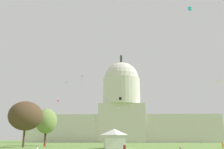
{
  "coord_description": "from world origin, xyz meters",
  "views": [
    {
      "loc": [
        1.16,
        -25.68,
        2.54
      ],
      "look_at": [
        -3.1,
        83.63,
        31.05
      ],
      "focal_mm": 39.61,
      "sensor_mm": 36.0,
      "label": 1
    }
  ],
  "objects_px": {
    "person_orange_mid_center": "(223,145)",
    "capitol_building": "(122,113)",
    "kite_pink_mid": "(130,107)",
    "kite_cyan_high": "(190,9)",
    "tree_west_far": "(26,116)",
    "kite_white_mid": "(118,110)",
    "kite_turquoise_low": "(96,115)",
    "tree_west_mid": "(46,121)",
    "kite_blue_mid": "(83,77)",
    "kite_black_low": "(120,98)",
    "person_red_near_tree_west": "(45,144)",
    "kite_green_high": "(66,83)",
    "event_tent": "(114,139)",
    "kite_red_mid": "(58,101)",
    "kite_gold_mid": "(119,97)",
    "kite_yellow_mid": "(218,82)"
  },
  "relations": [
    {
      "from": "tree_west_mid",
      "to": "kite_black_low",
      "type": "relative_size",
      "value": 10.69
    },
    {
      "from": "kite_pink_mid",
      "to": "kite_red_mid",
      "type": "xyz_separation_m",
      "value": [
        -45.02,
        2.31,
        4.67
      ]
    },
    {
      "from": "kite_yellow_mid",
      "to": "kite_pink_mid",
      "type": "height_order",
      "value": "kite_yellow_mid"
    },
    {
      "from": "event_tent",
      "to": "kite_blue_mid",
      "type": "relative_size",
      "value": 2.44
    },
    {
      "from": "tree_west_far",
      "to": "event_tent",
      "type": "bearing_deg",
      "value": -13.85
    },
    {
      "from": "kite_gold_mid",
      "to": "kite_white_mid",
      "type": "distance_m",
      "value": 21.09
    },
    {
      "from": "kite_gold_mid",
      "to": "kite_turquoise_low",
      "type": "xyz_separation_m",
      "value": [
        -10.54,
        -17.91,
        -11.4
      ]
    },
    {
      "from": "person_red_near_tree_west",
      "to": "person_orange_mid_center",
      "type": "bearing_deg",
      "value": -160.67
    },
    {
      "from": "event_tent",
      "to": "kite_cyan_high",
      "type": "relative_size",
      "value": 2.15
    },
    {
      "from": "capitol_building",
      "to": "kite_blue_mid",
      "type": "xyz_separation_m",
      "value": [
        -17.84,
        -72.75,
        9.55
      ]
    },
    {
      "from": "kite_green_high",
      "to": "kite_white_mid",
      "type": "distance_m",
      "value": 37.1
    },
    {
      "from": "kite_cyan_high",
      "to": "kite_turquoise_low",
      "type": "bearing_deg",
      "value": 14.41
    },
    {
      "from": "event_tent",
      "to": "person_orange_mid_center",
      "type": "bearing_deg",
      "value": -2.05
    },
    {
      "from": "kite_green_high",
      "to": "person_red_near_tree_west",
      "type": "bearing_deg",
      "value": -47.69
    },
    {
      "from": "kite_pink_mid",
      "to": "person_red_near_tree_west",
      "type": "bearing_deg",
      "value": -153.13
    },
    {
      "from": "person_red_near_tree_west",
      "to": "kite_cyan_high",
      "type": "bearing_deg",
      "value": -149.01
    },
    {
      "from": "kite_pink_mid",
      "to": "kite_cyan_high",
      "type": "bearing_deg",
      "value": -112.65
    },
    {
      "from": "capitol_building",
      "to": "kite_black_low",
      "type": "distance_m",
      "value": 88.87
    },
    {
      "from": "person_orange_mid_center",
      "to": "kite_black_low",
      "type": "distance_m",
      "value": 39.72
    },
    {
      "from": "capitol_building",
      "to": "kite_green_high",
      "type": "distance_m",
      "value": 50.38
    },
    {
      "from": "tree_west_far",
      "to": "kite_white_mid",
      "type": "height_order",
      "value": "kite_white_mid"
    },
    {
      "from": "kite_blue_mid",
      "to": "kite_pink_mid",
      "type": "distance_m",
      "value": 47.43
    },
    {
      "from": "kite_yellow_mid",
      "to": "kite_black_low",
      "type": "relative_size",
      "value": 1.33
    },
    {
      "from": "tree_west_far",
      "to": "kite_black_low",
      "type": "xyz_separation_m",
      "value": [
        29.57,
        17.89,
        8.16
      ]
    },
    {
      "from": "kite_cyan_high",
      "to": "kite_blue_mid",
      "type": "relative_size",
      "value": 1.14
    },
    {
      "from": "kite_blue_mid",
      "to": "kite_turquoise_low",
      "type": "bearing_deg",
      "value": -54.96
    },
    {
      "from": "tree_west_mid",
      "to": "kite_blue_mid",
      "type": "relative_size",
      "value": 4.48
    },
    {
      "from": "kite_blue_mid",
      "to": "kite_pink_mid",
      "type": "xyz_separation_m",
      "value": [
        22.71,
        40.61,
        -9.19
      ]
    },
    {
      "from": "tree_west_mid",
      "to": "kite_green_high",
      "type": "height_order",
      "value": "kite_green_high"
    },
    {
      "from": "tree_west_mid",
      "to": "person_red_near_tree_west",
      "type": "height_order",
      "value": "tree_west_mid"
    },
    {
      "from": "tree_west_mid",
      "to": "kite_white_mid",
      "type": "distance_m",
      "value": 64.73
    },
    {
      "from": "event_tent",
      "to": "kite_white_mid",
      "type": "height_order",
      "value": "kite_white_mid"
    },
    {
      "from": "person_orange_mid_center",
      "to": "capitol_building",
      "type": "bearing_deg",
      "value": -68.0
    },
    {
      "from": "kite_turquoise_low",
      "to": "tree_west_mid",
      "type": "bearing_deg",
      "value": 66.07
    },
    {
      "from": "person_red_near_tree_west",
      "to": "kite_blue_mid",
      "type": "xyz_separation_m",
      "value": [
        7.02,
        29.26,
        29.54
      ]
    },
    {
      "from": "capitol_building",
      "to": "person_red_near_tree_west",
      "type": "height_order",
      "value": "capitol_building"
    },
    {
      "from": "kite_blue_mid",
      "to": "kite_black_low",
      "type": "distance_m",
      "value": 26.82
    },
    {
      "from": "capitol_building",
      "to": "tree_west_mid",
      "type": "relative_size",
      "value": 9.91
    },
    {
      "from": "tree_west_mid",
      "to": "kite_red_mid",
      "type": "distance_m",
      "value": 61.37
    },
    {
      "from": "person_red_near_tree_west",
      "to": "kite_blue_mid",
      "type": "distance_m",
      "value": 42.16
    },
    {
      "from": "kite_black_low",
      "to": "kite_white_mid",
      "type": "xyz_separation_m",
      "value": [
        -1.82,
        58.82,
        2.41
      ]
    },
    {
      "from": "tree_west_mid",
      "to": "kite_red_mid",
      "type": "bearing_deg",
      "value": 100.69
    },
    {
      "from": "capitol_building",
      "to": "tree_west_far",
      "type": "relative_size",
      "value": 9.84
    },
    {
      "from": "event_tent",
      "to": "kite_pink_mid",
      "type": "height_order",
      "value": "kite_pink_mid"
    },
    {
      "from": "kite_yellow_mid",
      "to": "kite_red_mid",
      "type": "height_order",
      "value": "kite_red_mid"
    },
    {
      "from": "tree_west_mid",
      "to": "kite_white_mid",
      "type": "bearing_deg",
      "value": 65.1
    },
    {
      "from": "kite_black_low",
      "to": "kite_white_mid",
      "type": "bearing_deg",
      "value": -93.74
    },
    {
      "from": "event_tent",
      "to": "kite_blue_mid",
      "type": "bearing_deg",
      "value": 102.64
    },
    {
      "from": "kite_red_mid",
      "to": "kite_cyan_high",
      "type": "bearing_deg",
      "value": 80.8
    },
    {
      "from": "kite_yellow_mid",
      "to": "kite_gold_mid",
      "type": "xyz_separation_m",
      "value": [
        -35.66,
        46.52,
        2.38
      ]
    }
  ]
}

